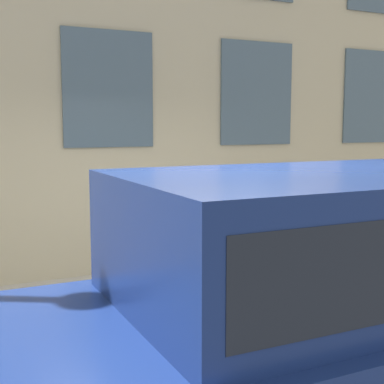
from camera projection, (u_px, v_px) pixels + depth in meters
The scene contains 5 objects.
ground_plane at pixel (205, 369), 4.60m from camera, with size 80.00×80.00×0.00m, color #38383A.
sidewalk at pixel (149, 310), 5.80m from camera, with size 2.71×60.00×0.17m.
fire_hydrant at pixel (180, 284), 5.13m from camera, with size 0.28×0.41×0.78m.
person at pixel (203, 248), 5.57m from camera, with size 0.26×0.17×1.08m.
parked_truck_navy_near at pixel (322, 288), 3.53m from camera, with size 1.95×4.44×1.79m.
Camera 1 is at (-3.90, 2.00, 2.08)m, focal length 50.00 mm.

